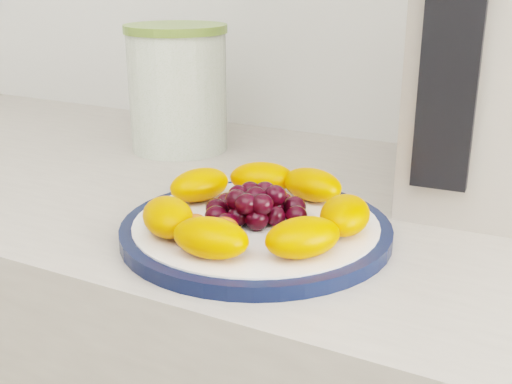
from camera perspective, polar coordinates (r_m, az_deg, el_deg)
The scene contains 7 objects.
plate_rim at distance 0.68m, azimuth 0.00°, elevation -3.39°, with size 0.28×0.28×0.01m, color #0B1434.
plate_face at distance 0.68m, azimuth 0.00°, elevation -3.32°, with size 0.26×0.26×0.02m, color white.
canister at distance 0.99m, azimuth -6.95°, elevation 8.79°, with size 0.15×0.15×0.18m, color #3D5F14.
canister_lid at distance 0.98m, azimuth -7.18°, elevation 14.22°, with size 0.15×0.15×0.01m, color olive.
appliance_body at distance 0.82m, azimuth 21.67°, elevation 10.94°, with size 0.19×0.27×0.34m, color #A99F92.
appliance_panel at distance 0.68m, azimuth 16.86°, elevation 10.44°, with size 0.06×0.02×0.25m, color black.
fruit_plate at distance 0.67m, azimuth -0.12°, elevation -1.28°, with size 0.25×0.24×0.04m.
Camera 1 is at (0.19, 0.51, 1.17)m, focal length 45.00 mm.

